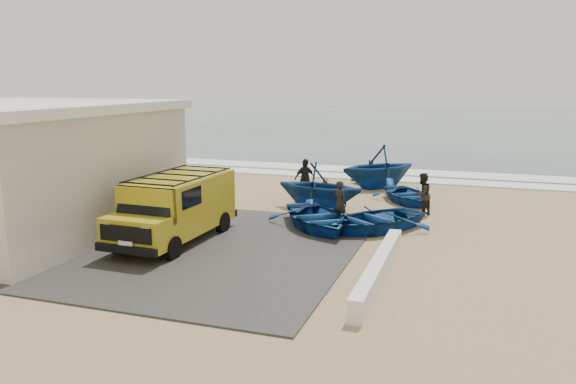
% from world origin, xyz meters
% --- Properties ---
extents(ground, '(160.00, 160.00, 0.00)m').
position_xyz_m(ground, '(0.00, 0.00, 0.00)').
color(ground, '#9F855C').
extents(slab, '(12.00, 10.00, 0.05)m').
position_xyz_m(slab, '(-2.00, -2.00, 0.03)').
color(slab, '#383633').
rests_on(slab, ground).
extents(ocean, '(180.00, 88.00, 0.01)m').
position_xyz_m(ocean, '(0.00, 56.00, 0.00)').
color(ocean, '#385166').
rests_on(ocean, ground).
extents(surf_line, '(180.00, 1.60, 0.06)m').
position_xyz_m(surf_line, '(0.00, 12.00, 0.03)').
color(surf_line, white).
rests_on(surf_line, ground).
extents(surf_wash, '(180.00, 2.20, 0.04)m').
position_xyz_m(surf_wash, '(0.00, 14.50, 0.02)').
color(surf_wash, white).
rests_on(surf_wash, ground).
extents(building, '(8.40, 9.40, 4.30)m').
position_xyz_m(building, '(-7.50, -2.00, 2.16)').
color(building, silver).
rests_on(building, ground).
extents(parapet, '(0.35, 6.00, 0.55)m').
position_xyz_m(parapet, '(5.00, -3.00, 0.28)').
color(parapet, silver).
rests_on(parapet, ground).
extents(van, '(2.13, 5.03, 2.13)m').
position_xyz_m(van, '(-1.66, -1.60, 1.15)').
color(van, '#AE9B1A').
rests_on(van, ground).
extents(boat_near_left, '(4.57, 4.85, 0.82)m').
position_xyz_m(boat_near_left, '(2.15, 1.25, 0.41)').
color(boat_near_left, navy).
rests_on(boat_near_left, ground).
extents(boat_near_right, '(4.45, 4.66, 0.79)m').
position_xyz_m(boat_near_right, '(4.06, 1.67, 0.39)').
color(boat_near_right, navy).
rests_on(boat_near_right, ground).
extents(boat_mid_left, '(3.99, 3.60, 1.86)m').
position_xyz_m(boat_mid_left, '(1.38, 4.25, 0.93)').
color(boat_mid_left, navy).
rests_on(boat_mid_left, ground).
extents(boat_mid_right, '(3.63, 3.98, 0.67)m').
position_xyz_m(boat_mid_right, '(4.57, 6.52, 0.34)').
color(boat_mid_right, navy).
rests_on(boat_mid_right, ground).
extents(boat_far_left, '(5.16, 5.17, 2.07)m').
position_xyz_m(boat_far_left, '(2.85, 9.44, 1.03)').
color(boat_far_left, navy).
rests_on(boat_far_left, ground).
extents(fisherman_front, '(0.69, 0.61, 1.57)m').
position_xyz_m(fisherman_front, '(2.74, 2.12, 0.79)').
color(fisherman_front, black).
rests_on(fisherman_front, ground).
extents(fisherman_middle, '(0.93, 0.99, 1.62)m').
position_xyz_m(fisherman_middle, '(5.36, 4.44, 0.81)').
color(fisherman_middle, black).
rests_on(fisherman_middle, ground).
extents(fisherman_back, '(0.98, 1.04, 1.73)m').
position_xyz_m(fisherman_back, '(0.26, 5.99, 0.86)').
color(fisherman_back, black).
rests_on(fisherman_back, ground).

